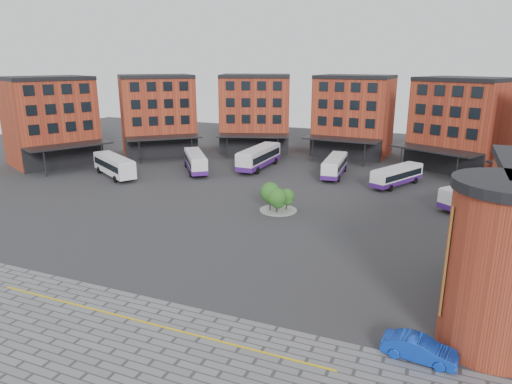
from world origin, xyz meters
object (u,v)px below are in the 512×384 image
at_px(tree_island, 277,197).
at_px(blue_car, 419,349).
at_px(bus_a, 114,165).
at_px(bus_e, 397,175).
at_px(bus_c, 259,157).
at_px(bus_f, 475,195).
at_px(bus_b, 195,161).
at_px(bus_d, 335,166).

height_order(tree_island, blue_car, tree_island).
relative_size(bus_a, bus_e, 1.10).
height_order(bus_c, bus_f, bus_c).
xyz_separation_m(tree_island, blue_car, (17.21, -22.53, -1.10)).
bearing_deg(bus_a, bus_b, -21.03).
distance_m(bus_c, blue_car, 50.90).
distance_m(bus_b, bus_c, 10.40).
bearing_deg(bus_a, tree_island, -72.14).
bearing_deg(blue_car, bus_f, -1.31).
xyz_separation_m(tree_island, bus_f, (21.35, 10.74, -0.26)).
bearing_deg(bus_d, bus_b, -169.19).
distance_m(bus_a, bus_b, 12.39).
bearing_deg(tree_island, bus_a, 167.21).
distance_m(tree_island, bus_d, 19.95).
relative_size(bus_a, bus_d, 1.03).
distance_m(bus_e, bus_f, 11.80).
relative_size(bus_d, blue_car, 2.47).
xyz_separation_m(bus_f, blue_car, (-4.14, -33.28, -0.84)).
relative_size(bus_c, bus_d, 1.16).
bearing_deg(bus_c, bus_e, -6.10).
bearing_deg(bus_d, bus_e, -18.16).
relative_size(tree_island, bus_f, 0.47).
relative_size(tree_island, bus_d, 0.42).
height_order(bus_e, bus_f, bus_f).
height_order(bus_f, blue_car, bus_f).
height_order(bus_a, bus_e, bus_a).
bearing_deg(bus_e, bus_a, -138.44).
relative_size(bus_a, bus_b, 1.07).
bearing_deg(bus_d, bus_f, -29.49).
bearing_deg(bus_d, tree_island, -100.41).
xyz_separation_m(bus_b, bus_d, (21.15, 5.64, -0.05)).
relative_size(bus_e, bus_f, 1.06).
height_order(bus_d, bus_e, bus_d).
xyz_separation_m(bus_d, bus_f, (19.16, -9.09, -0.05)).
xyz_separation_m(bus_b, bus_e, (30.61, 3.27, -0.14)).
bearing_deg(bus_f, bus_a, -135.46).
distance_m(bus_c, bus_e, 22.28).
relative_size(bus_a, bus_c, 0.88).
bearing_deg(bus_a, blue_car, -91.68).
height_order(bus_c, blue_car, bus_c).
bearing_deg(bus_f, tree_island, -113.58).
bearing_deg(bus_a, bus_d, -36.02).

